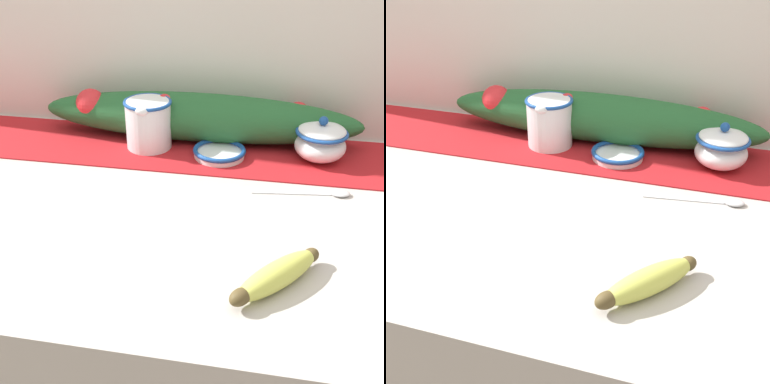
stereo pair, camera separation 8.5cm
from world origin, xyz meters
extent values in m
cube|color=#B7B2AD|center=(0.00, 0.00, 0.45)|extent=(1.60, 0.72, 0.91)
cube|color=silver|center=(0.00, 0.38, 1.20)|extent=(2.40, 0.04, 2.40)
cube|color=#A8191E|center=(0.00, 0.23, 0.91)|extent=(1.47, 0.23, 0.00)
cylinder|color=white|center=(-0.11, 0.23, 0.97)|extent=(0.10, 0.10, 0.11)
torus|color=#194793|center=(-0.11, 0.23, 1.02)|extent=(0.11, 0.11, 0.01)
torus|color=white|center=(-0.11, 0.30, 0.98)|extent=(0.06, 0.01, 0.06)
ellipsoid|color=white|center=(-0.11, 0.19, 1.02)|extent=(0.03, 0.02, 0.02)
ellipsoid|color=white|center=(0.28, 0.23, 0.95)|extent=(0.11, 0.11, 0.07)
torus|color=#194793|center=(0.28, 0.23, 0.98)|extent=(0.11, 0.11, 0.01)
ellipsoid|color=white|center=(0.28, 0.23, 0.98)|extent=(0.10, 0.10, 0.02)
sphere|color=#194793|center=(0.28, 0.23, 1.00)|extent=(0.02, 0.02, 0.02)
cylinder|color=white|center=(0.06, 0.21, 0.92)|extent=(0.11, 0.11, 0.01)
torus|color=#194793|center=(0.06, 0.21, 0.93)|extent=(0.12, 0.12, 0.01)
ellipsoid|color=#CCD156|center=(0.20, -0.20, 0.93)|extent=(0.14, 0.15, 0.04)
ellipsoid|color=brown|center=(0.15, -0.25, 0.93)|extent=(0.04, 0.04, 0.02)
ellipsoid|color=brown|center=(0.25, -0.14, 0.93)|extent=(0.04, 0.04, 0.02)
cube|color=silver|center=(0.22, 0.08, 0.91)|extent=(0.15, 0.02, 0.00)
ellipsoid|color=silver|center=(0.32, 0.09, 0.91)|extent=(0.04, 0.03, 0.01)
ellipsoid|color=#235B2D|center=(0.00, 0.29, 0.97)|extent=(0.76, 0.12, 0.11)
sphere|color=red|center=(-0.26, 0.28, 0.99)|extent=(0.07, 0.07, 0.07)
sphere|color=red|center=(-0.08, 0.28, 0.99)|extent=(0.06, 0.06, 0.06)
sphere|color=red|center=(0.09, 0.31, 0.98)|extent=(0.07, 0.07, 0.07)
sphere|color=red|center=(0.23, 0.31, 0.99)|extent=(0.05, 0.05, 0.05)
camera|label=1|loc=(0.17, -0.76, 1.39)|focal=45.00mm
camera|label=2|loc=(0.26, -0.74, 1.39)|focal=45.00mm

